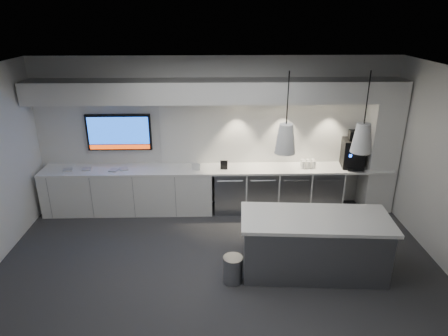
{
  "coord_description": "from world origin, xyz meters",
  "views": [
    {
      "loc": [
        -0.05,
        -5.07,
        3.77
      ],
      "look_at": [
        0.11,
        1.1,
        1.32
      ],
      "focal_mm": 32.0,
      "sensor_mm": 36.0,
      "label": 1
    }
  ],
  "objects_px": {
    "island": "(314,244)",
    "bin": "(233,269)",
    "wall_tv": "(119,132)",
    "coffee_machine": "(353,152)"
  },
  "relations": [
    {
      "from": "island",
      "to": "bin",
      "type": "distance_m",
      "value": 1.28
    },
    {
      "from": "wall_tv",
      "to": "coffee_machine",
      "type": "xyz_separation_m",
      "value": [
        4.56,
        -0.25,
        -0.36
      ]
    },
    {
      "from": "wall_tv",
      "to": "bin",
      "type": "distance_m",
      "value": 3.61
    },
    {
      "from": "wall_tv",
      "to": "coffee_machine",
      "type": "distance_m",
      "value": 4.58
    },
    {
      "from": "bin",
      "to": "wall_tv",
      "type": "bearing_deg",
      "value": 129.09
    },
    {
      "from": "bin",
      "to": "coffee_machine",
      "type": "height_order",
      "value": "coffee_machine"
    },
    {
      "from": "island",
      "to": "bin",
      "type": "xyz_separation_m",
      "value": [
        -1.23,
        -0.22,
        -0.26
      ]
    },
    {
      "from": "wall_tv",
      "to": "bin",
      "type": "bearing_deg",
      "value": -50.91
    },
    {
      "from": "island",
      "to": "coffee_machine",
      "type": "bearing_deg",
      "value": 64.28
    },
    {
      "from": "island",
      "to": "bin",
      "type": "relative_size",
      "value": 5.47
    }
  ]
}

